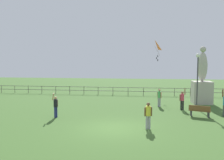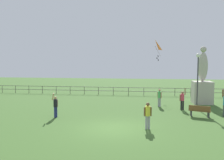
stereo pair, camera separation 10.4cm
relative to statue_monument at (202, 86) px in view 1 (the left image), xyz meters
name	(u,v)px [view 1 (the left image)]	position (x,y,z in m)	size (l,w,h in m)	color
ground_plane	(114,128)	(-7.32, -9.52, -1.70)	(80.00, 80.00, 0.00)	#3D6028
statue_monument	(202,86)	(0.00, 0.00, 0.00)	(1.74, 1.74, 5.45)	#B2AD9E
lamppost	(198,69)	(-1.06, -2.88, 1.71)	(0.36, 0.36, 4.73)	#38383D
park_bench	(200,111)	(-1.49, -5.80, -1.24)	(1.55, 0.89, 0.85)	brown
person_0	(148,114)	(-5.28, -9.42, -0.77)	(0.47, 0.30, 1.62)	#99999E
person_2	(182,99)	(-2.35, -3.42, -0.78)	(0.49, 0.29, 1.84)	black
person_3	(56,105)	(-11.83, -7.34, -0.80)	(0.38, 0.46, 1.80)	navy
person_5	(159,96)	(-4.15, -2.25, -0.78)	(0.38, 0.36, 1.60)	#99999E
kite_2	(155,46)	(-4.35, 3.84, 4.05)	(1.10, 1.19, 2.33)	orange
waterfront_railing	(126,90)	(-7.58, 4.48, -1.07)	(36.05, 0.06, 0.95)	#4C4742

